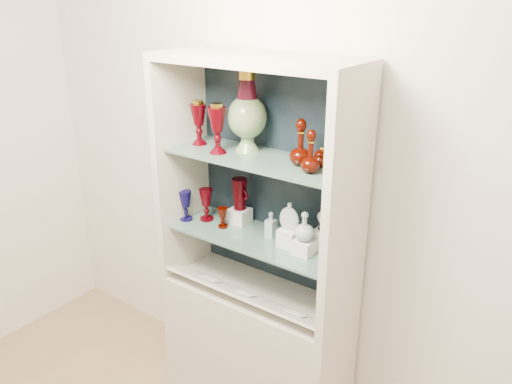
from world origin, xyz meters
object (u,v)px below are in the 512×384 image
Objects in this scene: lidded_bowl at (322,157)px; cameo_medallion at (323,219)px; ruby_decanter_b at (301,141)px; pedestal_lamp_right at (217,128)px; ruby_decanter_a at (311,149)px; ruby_goblet_small at (223,218)px; enamel_urn at (247,111)px; ruby_pitcher at (240,194)px; ruby_goblet_tall at (206,205)px; flat_flask at (289,216)px; pedestal_lamp_left at (199,123)px; clear_round_decanter at (304,227)px; cobalt_goblet at (186,205)px; clear_square_bottle at (271,224)px.

cameo_medallion is at bearing 64.07° from lidded_bowl.
pedestal_lamp_right is at bearing -171.04° from ruby_decanter_b.
ruby_goblet_small is (-0.53, 0.04, -0.47)m from ruby_decanter_a.
enamel_urn reaches higher than ruby_pitcher.
cameo_medallion is at bearing 13.61° from pedestal_lamp_right.
pedestal_lamp_right is at bearing -179.62° from ruby_decanter_a.
flat_flask reaches higher than ruby_goblet_tall.
pedestal_lamp_right is at bearing -19.73° from pedestal_lamp_left.
lidded_bowl is (0.69, 0.04, -0.06)m from pedestal_lamp_left.
ruby_pitcher reaches higher than clear_round_decanter.
lidded_bowl is (0.00, 0.10, -0.06)m from ruby_decanter_a.
cobalt_goblet is at bearing -169.50° from ruby_goblet_small.
ruby_pitcher is (-0.49, 0.14, -0.36)m from ruby_decanter_a.
ruby_decanter_b is at bearing 3.34° from ruby_goblet_small.
ruby_goblet_tall is at bearing -138.23° from ruby_pitcher.
ruby_goblet_tall is at bearing 174.24° from flat_flask.
ruby_pitcher is at bearing 162.06° from flat_flask.
cobalt_goblet reaches higher than clear_square_bottle.
clear_square_bottle is at bearing 6.61° from ruby_pitcher.
cobalt_goblet is 1.36× the size of cameo_medallion.
ruby_decanter_a reaches higher than lidded_bowl.
ruby_decanter_a is 0.62m from ruby_pitcher.
pedestal_lamp_left is at bearing 174.22° from flat_flask.
pedestal_lamp_right is 2.00× the size of cameo_medallion.
ruby_pitcher is 1.22× the size of clear_round_decanter.
pedestal_lamp_left is 0.29m from enamel_urn.
ruby_decanter_a is 0.39m from cameo_medallion.
enamel_urn reaches higher than ruby_goblet_tall.
ruby_goblet_tall is at bearing 156.82° from pedestal_lamp_right.
ruby_decanter_b is 0.72m from ruby_goblet_tall.
ruby_decanter_b is (0.60, 0.00, 0.00)m from pedestal_lamp_left.
cameo_medallion reaches higher than clear_round_decanter.
ruby_decanter_a reaches higher than cameo_medallion.
cobalt_goblet is 1.21× the size of clear_square_bottle.
ruby_decanter_a is (0.42, -0.11, -0.09)m from enamel_urn.
clear_round_decanter is at bearing -102.05° from cameo_medallion.
ruby_goblet_tall is at bearing -168.69° from enamel_urn.
cobalt_goblet is (-0.75, -0.00, -0.44)m from ruby_decanter_a.
cameo_medallion is (0.27, 0.03, 0.09)m from clear_square_bottle.
cameo_medallion is (0.67, 0.06, 0.07)m from ruby_goblet_tall.
ruby_goblet_tall is at bearing -179.60° from ruby_decanter_b.
ruby_decanter_b is 0.80m from cobalt_goblet.
cameo_medallion is (0.15, 0.07, 0.00)m from flat_flask.
ruby_goblet_small is at bearing 179.49° from clear_round_decanter.
ruby_goblet_tall is 0.68m from cameo_medallion.
lidded_bowl is at bearing 10.98° from flat_flask.
cobalt_goblet is at bearing -172.25° from lidded_bowl.
enamel_urn is 2.39× the size of cobalt_goblet.
pedestal_lamp_right is 1.78× the size of clear_square_bottle.
ruby_goblet_tall is 1.63× the size of ruby_goblet_small.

